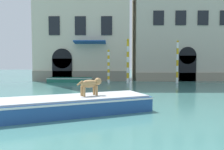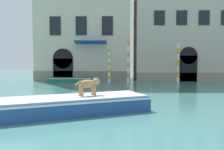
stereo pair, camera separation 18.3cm
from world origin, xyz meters
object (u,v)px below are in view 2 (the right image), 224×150
(dog_on_deck, at_px, (89,84))
(boat_moored_near_palazzo, at_px, (71,80))
(boat_foreground, at_px, (62,105))
(mooring_pole_1, at_px, (178,62))
(mooring_pole_2, at_px, (109,66))
(mooring_pole_0, at_px, (128,61))

(dog_on_deck, bearing_deg, boat_moored_near_palazzo, 70.51)
(boat_foreground, distance_m, dog_on_deck, 1.52)
(mooring_pole_1, xyz_separation_m, mooring_pole_2, (-7.22, 0.49, -0.47))
(mooring_pole_1, bearing_deg, dog_on_deck, -120.55)
(boat_moored_near_palazzo, bearing_deg, dog_on_deck, -74.91)
(mooring_pole_2, bearing_deg, boat_moored_near_palazzo, 169.09)
(boat_foreground, bearing_deg, mooring_pole_2, 60.64)
(boat_foreground, distance_m, mooring_pole_0, 14.05)
(mooring_pole_2, bearing_deg, boat_foreground, -96.60)
(boat_moored_near_palazzo, distance_m, mooring_pole_1, 11.76)
(mooring_pole_1, bearing_deg, mooring_pole_2, 176.10)
(boat_moored_near_palazzo, bearing_deg, mooring_pole_0, -12.96)
(dog_on_deck, height_order, boat_moored_near_palazzo, dog_on_deck)
(dog_on_deck, xyz_separation_m, mooring_pole_1, (7.72, 13.07, 1.01))
(mooring_pole_0, height_order, mooring_pole_1, mooring_pole_0)
(mooring_pole_1, distance_m, mooring_pole_2, 7.25)
(dog_on_deck, xyz_separation_m, boat_moored_near_palazzo, (-3.80, 14.40, -0.99))
(dog_on_deck, height_order, mooring_pole_0, mooring_pole_0)
(boat_foreground, bearing_deg, mooring_pole_0, 52.05)
(mooring_pole_1, height_order, mooring_pole_2, mooring_pole_1)
(boat_foreground, xyz_separation_m, boat_moored_near_palazzo, (-2.67, 14.91, -0.12))
(boat_foreground, distance_m, mooring_pole_1, 16.33)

